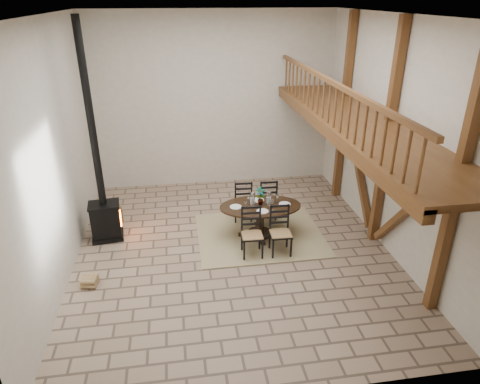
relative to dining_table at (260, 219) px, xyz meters
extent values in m
plane|color=gray|center=(-0.73, -0.56, -0.45)|extent=(8.00, 8.00, 0.00)
cube|color=beige|center=(-0.73, 3.44, 2.05)|extent=(7.00, 0.02, 5.00)
cube|color=beige|center=(-0.73, -4.56, 2.05)|extent=(7.00, 0.02, 5.00)
cube|color=beige|center=(-4.23, -0.56, 2.05)|extent=(0.02, 8.00, 5.00)
cube|color=beige|center=(2.77, -0.56, 2.05)|extent=(0.02, 8.00, 5.00)
cube|color=white|center=(-0.73, -0.56, 4.55)|extent=(7.00, 8.00, 0.02)
cube|color=brown|center=(2.65, -3.06, 2.05)|extent=(0.18, 0.18, 5.00)
cube|color=brown|center=(2.65, -0.56, 2.05)|extent=(0.18, 0.18, 5.00)
cube|color=brown|center=(2.65, 1.94, 2.05)|extent=(0.18, 0.18, 5.00)
cube|color=brown|center=(2.65, -1.81, 0.95)|extent=(0.14, 2.16, 2.54)
cube|color=brown|center=(2.65, 0.69, 0.95)|extent=(0.14, 2.16, 2.54)
cube|color=brown|center=(2.65, -0.56, 2.35)|extent=(0.20, 7.80, 0.20)
cube|color=brown|center=(1.97, -0.56, 2.40)|extent=(1.60, 7.80, 0.12)
cube|color=brown|center=(1.27, -0.56, 2.30)|extent=(0.18, 7.80, 0.22)
cube|color=brown|center=(1.27, -0.56, 3.30)|extent=(0.09, 7.60, 0.09)
cube|color=brown|center=(1.27, -0.56, 2.88)|extent=(0.06, 7.60, 0.86)
cube|color=tan|center=(0.00, 0.00, -0.44)|extent=(3.00, 2.50, 0.02)
ellipsoid|color=black|center=(0.00, 0.00, 0.33)|extent=(1.98, 1.24, 0.04)
cylinder|color=black|center=(0.00, 0.00, -0.07)|extent=(0.19, 0.19, 0.72)
cylinder|color=black|center=(0.00, 0.00, -0.40)|extent=(0.60, 0.60, 0.06)
cube|color=#AD8050|center=(-0.35, -0.84, 0.06)|extent=(0.48, 0.46, 0.04)
cube|color=black|center=(-0.35, -0.84, -0.21)|extent=(0.46, 0.46, 0.49)
cube|color=black|center=(-0.34, -0.64, 0.36)|extent=(0.41, 0.06, 0.64)
cube|color=#AD8050|center=(0.29, -0.86, 0.06)|extent=(0.48, 0.46, 0.04)
cube|color=black|center=(0.29, -0.86, -0.21)|extent=(0.46, 0.46, 0.49)
cube|color=black|center=(0.30, -0.66, 0.36)|extent=(0.41, 0.06, 0.64)
cube|color=#AD8050|center=(-0.29, 0.86, 0.06)|extent=(0.48, 0.46, 0.04)
cube|color=black|center=(-0.29, 0.86, -0.21)|extent=(0.46, 0.46, 0.49)
cube|color=black|center=(-0.30, 0.66, 0.36)|extent=(0.41, 0.06, 0.64)
cube|color=#AD8050|center=(0.35, 0.84, 0.06)|extent=(0.48, 0.46, 0.04)
cube|color=black|center=(0.35, 0.84, -0.21)|extent=(0.46, 0.46, 0.49)
cube|color=black|center=(0.34, 0.64, 0.36)|extent=(0.41, 0.06, 0.64)
cube|color=white|center=(0.00, 0.00, 0.35)|extent=(1.52, 0.80, 0.01)
cube|color=white|center=(0.00, 0.00, 0.44)|extent=(0.97, 0.35, 0.18)
cylinder|color=white|center=(-0.19, 0.01, 0.52)|extent=(0.12, 0.12, 0.34)
cylinder|color=white|center=(0.19, -0.01, 0.52)|extent=(0.12, 0.12, 0.34)
cylinder|color=white|center=(-0.19, 0.01, 0.43)|extent=(0.06, 0.06, 0.16)
cylinder|color=white|center=(0.19, -0.01, 0.43)|extent=(0.06, 0.06, 0.16)
imported|color=#4C723F|center=(0.00, 0.05, 0.57)|extent=(0.24, 0.17, 0.45)
cube|color=black|center=(-3.63, 0.42, -0.40)|extent=(0.77, 0.63, 0.11)
cube|color=black|center=(-3.63, 0.42, 0.04)|extent=(0.71, 0.56, 0.77)
cube|color=#FF590C|center=(-3.30, 0.45, 0.04)|extent=(0.05, 0.31, 0.31)
cube|color=black|center=(-3.63, 0.42, 0.45)|extent=(0.76, 0.61, 0.04)
cylinder|color=black|center=(-3.63, 0.42, 2.51)|extent=(0.16, 0.16, 4.08)
cylinder|color=brown|center=(-3.64, 1.18, -0.26)|extent=(0.58, 0.58, 0.38)
cube|color=tan|center=(-3.64, 1.18, -0.03)|extent=(0.31, 0.31, 0.11)
cube|color=tan|center=(-3.77, -1.42, -0.35)|extent=(0.34, 0.35, 0.20)
camera|label=1|loc=(-1.87, -8.83, 4.90)|focal=32.00mm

